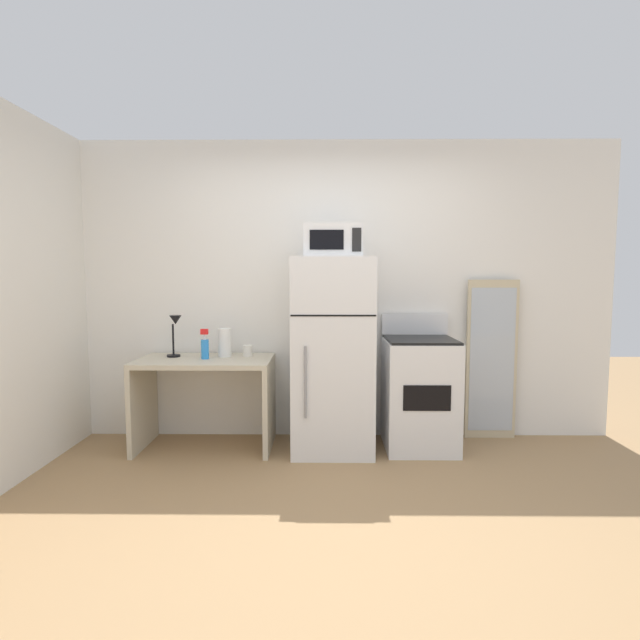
% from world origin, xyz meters
% --- Properties ---
extents(ground_plane, '(12.00, 12.00, 0.00)m').
position_xyz_m(ground_plane, '(0.00, 0.00, 0.00)').
color(ground_plane, '#9E7A51').
extents(wall_back_white, '(5.00, 0.10, 2.60)m').
position_xyz_m(wall_back_white, '(0.00, 1.70, 1.30)').
color(wall_back_white, white).
rests_on(wall_back_white, ground).
extents(desk, '(1.10, 0.62, 0.75)m').
position_xyz_m(desk, '(-1.02, 1.32, 0.52)').
color(desk, beige).
rests_on(desk, ground).
extents(desk_lamp, '(0.14, 0.12, 0.35)m').
position_xyz_m(desk_lamp, '(-1.29, 1.40, 0.99)').
color(desk_lamp, black).
rests_on(desk_lamp, desk).
extents(spray_bottle, '(0.06, 0.06, 0.25)m').
position_xyz_m(spray_bottle, '(-1.02, 1.31, 0.85)').
color(spray_bottle, '#2D8CEA').
rests_on(spray_bottle, desk).
extents(coffee_mug, '(0.08, 0.08, 0.09)m').
position_xyz_m(coffee_mug, '(-0.69, 1.44, 0.80)').
color(coffee_mug, white).
rests_on(coffee_mug, desk).
extents(paper_towel_roll, '(0.11, 0.11, 0.24)m').
position_xyz_m(paper_towel_roll, '(-0.88, 1.43, 0.87)').
color(paper_towel_roll, white).
rests_on(paper_towel_roll, desk).
extents(refrigerator, '(0.65, 0.68, 1.58)m').
position_xyz_m(refrigerator, '(0.03, 1.30, 0.79)').
color(refrigerator, white).
rests_on(refrigerator, ground).
extents(microwave, '(0.46, 0.35, 0.26)m').
position_xyz_m(microwave, '(0.03, 1.28, 1.71)').
color(microwave, silver).
rests_on(microwave, refrigerator).
extents(oven_range, '(0.57, 0.61, 1.10)m').
position_xyz_m(oven_range, '(0.76, 1.33, 0.47)').
color(oven_range, white).
rests_on(oven_range, ground).
extents(leaning_mirror, '(0.44, 0.03, 1.40)m').
position_xyz_m(leaning_mirror, '(1.43, 1.59, 0.70)').
color(leaning_mirror, '#C6B793').
rests_on(leaning_mirror, ground).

